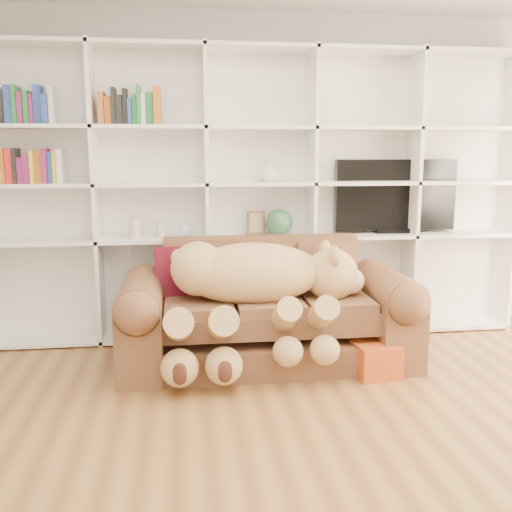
{
  "coord_description": "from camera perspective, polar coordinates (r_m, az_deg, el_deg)",
  "views": [
    {
      "loc": [
        -0.64,
        -2.39,
        1.55
      ],
      "look_at": [
        -0.12,
        1.63,
        0.81
      ],
      "focal_mm": 40.0,
      "sensor_mm": 36.0,
      "label": 1
    }
  ],
  "objects": [
    {
      "name": "floor",
      "position": [
        2.92,
        6.96,
        -21.89
      ],
      "size": [
        5.0,
        5.0,
        0.0
      ],
      "primitive_type": "plane",
      "color": "brown",
      "rests_on": "ground"
    },
    {
      "name": "wall_back",
      "position": [
        4.93,
        0.05,
        7.96
      ],
      "size": [
        5.0,
        0.02,
        2.7
      ],
      "primitive_type": "cube",
      "color": "silver",
      "rests_on": "floor"
    },
    {
      "name": "bookshelf",
      "position": [
        4.77,
        -2.61,
        7.34
      ],
      "size": [
        4.43,
        0.35,
        2.4
      ],
      "color": "white",
      "rests_on": "floor"
    },
    {
      "name": "sofa",
      "position": [
        4.3,
        1.05,
        -6.09
      ],
      "size": [
        2.14,
        0.92,
        0.9
      ],
      "color": "brown",
      "rests_on": "floor"
    },
    {
      "name": "teddy_bear",
      "position": [
        4.04,
        -0.07,
        -3.13
      ],
      "size": [
        1.5,
        0.85,
        0.87
      ],
      "rotation": [
        0.0,
        0.0,
        0.16
      ],
      "color": "tan",
      "rests_on": "sofa"
    },
    {
      "name": "throw_pillow",
      "position": [
        4.32,
        -7.44,
        -1.74
      ],
      "size": [
        0.41,
        0.25,
        0.42
      ],
      "primitive_type": "cube",
      "rotation": [
        -0.24,
        0.0,
        0.06
      ],
      "color": "#500D14",
      "rests_on": "sofa"
    },
    {
      "name": "gift_box",
      "position": [
        4.16,
        11.89,
        -10.12
      ],
      "size": [
        0.32,
        0.3,
        0.23
      ],
      "primitive_type": "cube",
      "rotation": [
        0.0,
        0.0,
        0.09
      ],
      "color": "#BB4919",
      "rests_on": "floor"
    },
    {
      "name": "tv",
      "position": [
        5.1,
        13.75,
        5.78
      ],
      "size": [
        1.07,
        0.18,
        0.63
      ],
      "color": "black",
      "rests_on": "bookshelf"
    },
    {
      "name": "picture_frame",
      "position": [
        4.77,
        0.01,
        3.33
      ],
      "size": [
        0.16,
        0.07,
        0.2
      ],
      "primitive_type": "cube",
      "rotation": [
        0.0,
        0.0,
        0.27
      ],
      "color": "brown",
      "rests_on": "bookshelf"
    },
    {
      "name": "green_vase",
      "position": [
        4.8,
        2.35,
        3.41
      ],
      "size": [
        0.22,
        0.22,
        0.22
      ],
      "primitive_type": "sphere",
      "color": "#31603C",
      "rests_on": "bookshelf"
    },
    {
      "name": "figurine_tall",
      "position": [
        4.75,
        -12.0,
        2.84
      ],
      "size": [
        0.11,
        0.11,
        0.18
      ],
      "primitive_type": "cylinder",
      "rotation": [
        0.0,
        0.0,
        0.33
      ],
      "color": "beige",
      "rests_on": "bookshelf"
    },
    {
      "name": "figurine_short",
      "position": [
        4.74,
        -9.48,
        2.66
      ],
      "size": [
        0.09,
        0.09,
        0.14
      ],
      "primitive_type": "cylinder",
      "rotation": [
        0.0,
        0.0,
        -0.17
      ],
      "color": "beige",
      "rests_on": "bookshelf"
    },
    {
      "name": "snow_globe",
      "position": [
        4.73,
        -7.05,
        2.55
      ],
      "size": [
        0.1,
        0.1,
        0.1
      ],
      "primitive_type": "sphere",
      "color": "silver",
      "rests_on": "bookshelf"
    },
    {
      "name": "shelf_vase",
      "position": [
        4.75,
        1.23,
        8.46
      ],
      "size": [
        0.2,
        0.2,
        0.17
      ],
      "primitive_type": "imported",
      "rotation": [
        0.0,
        0.0,
        -0.28
      ],
      "color": "beige",
      "rests_on": "bookshelf"
    }
  ]
}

